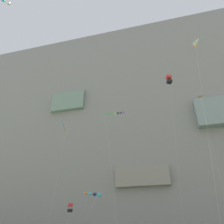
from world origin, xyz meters
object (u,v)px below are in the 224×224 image
object	(u,v)px
kite_banner_high_left	(63,134)
kite_box_upper_left	(70,208)
kite_windsock_low_center	(95,194)
kite_delta_far_left	(201,102)
kite_banner_mid_center	(115,123)
kite_windsock_upper_right	(3,1)
kite_delta_low_left	(194,51)
kite_box_upper_mid	(169,80)

from	to	relation	value
kite_banner_high_left	kite_box_upper_left	size ratio (longest dim) A/B	2.63
kite_windsock_low_center	kite_box_upper_left	bearing A→B (deg)	150.63
kite_box_upper_left	kite_delta_far_left	world-z (taller)	kite_delta_far_left
kite_banner_mid_center	kite_windsock_upper_right	bearing A→B (deg)	-128.14
kite_windsock_low_center	kite_delta_far_left	world-z (taller)	kite_delta_far_left
kite_banner_high_left	kite_banner_mid_center	bearing A→B (deg)	-8.64
kite_banner_high_left	kite_banner_mid_center	xyz separation A→B (m)	(10.72, -1.63, 0.19)
kite_box_upper_left	kite_banner_mid_center	world-z (taller)	kite_banner_mid_center
kite_windsock_low_center	kite_banner_high_left	size ratio (longest dim) A/B	0.45
kite_delta_low_left	kite_banner_mid_center	world-z (taller)	kite_delta_low_left
kite_box_upper_left	kite_delta_far_left	distance (m)	35.33
kite_banner_mid_center	kite_windsock_low_center	bearing A→B (deg)	129.60
kite_windsock_upper_right	kite_delta_far_left	size ratio (longest dim) A/B	1.20
kite_delta_low_left	kite_banner_mid_center	bearing A→B (deg)	145.50
kite_banner_high_left	kite_windsock_upper_right	distance (m)	24.59
kite_windsock_upper_right	kite_banner_mid_center	size ratio (longest dim) A/B	1.57
kite_windsock_low_center	kite_box_upper_left	xyz separation A→B (m)	(-6.26, 3.52, -1.68)
kite_box_upper_left	kite_windsock_low_center	bearing A→B (deg)	-29.37
kite_banner_mid_center	kite_delta_far_left	distance (m)	21.24
kite_windsock_upper_right	kite_delta_far_left	world-z (taller)	kite_windsock_upper_right
kite_windsock_low_center	kite_box_upper_left	world-z (taller)	kite_windsock_low_center
kite_box_upper_left	kite_delta_far_left	xyz separation A→B (m)	(28.84, -0.49, 20.41)
kite_delta_low_left	kite_banner_high_left	size ratio (longest dim) A/B	1.22
kite_windsock_low_center	kite_delta_low_left	size ratio (longest dim) A/B	0.37
kite_delta_low_left	kite_box_upper_mid	bearing A→B (deg)	98.86
kite_windsock_low_center	kite_delta_low_left	bearing A→B (deg)	-39.80
kite_windsock_low_center	kite_box_upper_left	size ratio (longest dim) A/B	1.18
kite_delta_low_left	kite_box_upper_left	size ratio (longest dim) A/B	3.21
kite_banner_high_left	kite_box_upper_left	world-z (taller)	kite_banner_high_left
kite_delta_low_left	kite_banner_high_left	xyz separation A→B (m)	(-24.42, 11.05, -5.09)
kite_windsock_low_center	kite_banner_high_left	bearing A→B (deg)	-138.22
kite_windsock_low_center	kite_windsock_upper_right	world-z (taller)	kite_windsock_upper_right
kite_delta_low_left	kite_box_upper_left	bearing A→B (deg)	142.54
kite_delta_far_left	kite_banner_mid_center	bearing A→B (deg)	-151.23
kite_windsock_upper_right	kite_box_upper_mid	world-z (taller)	kite_windsock_upper_right
kite_banner_high_left	kite_box_upper_left	xyz separation A→B (m)	(-0.87, 8.34, -12.23)
kite_banner_high_left	kite_banner_mid_center	size ratio (longest dim) A/B	0.95
kite_banner_high_left	kite_delta_far_left	xyz separation A→B (m)	(27.96, 7.84, 8.18)
kite_windsock_low_center	kite_banner_mid_center	distance (m)	13.61
kite_banner_high_left	kite_delta_far_left	distance (m)	30.17
kite_box_upper_left	kite_banner_mid_center	bearing A→B (deg)	-40.69
kite_delta_low_left	kite_windsock_upper_right	world-z (taller)	kite_windsock_upper_right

